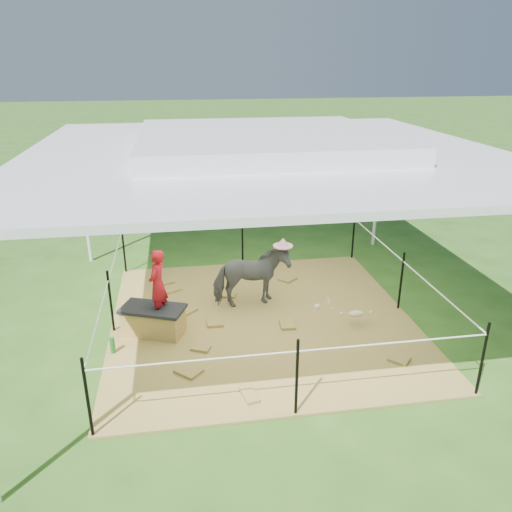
{
  "coord_description": "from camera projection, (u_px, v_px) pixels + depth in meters",
  "views": [
    {
      "loc": [
        -1.19,
        -6.77,
        3.82
      ],
      "look_at": [
        0.0,
        0.6,
        0.85
      ],
      "focal_mm": 35.0,
      "sensor_mm": 36.0,
      "label": 1
    }
  ],
  "objects": [
    {
      "name": "pony",
      "position": [
        251.0,
        277.0,
        8.04
      ],
      "size": [
        1.26,
        0.69,
        1.01
      ],
      "primitive_type": "imported",
      "rotation": [
        0.0,
        0.0,
        1.7
      ],
      "color": "#48484D",
      "rests_on": "hay_patch"
    },
    {
      "name": "canopy_tent",
      "position": [
        263.0,
        147.0,
        6.81
      ],
      "size": [
        6.3,
        6.3,
        2.9
      ],
      "color": "silver",
      "rests_on": "ground"
    },
    {
      "name": "foal",
      "position": [
        357.0,
        312.0,
        7.54
      ],
      "size": [
        0.79,
        0.48,
        0.43
      ],
      "primitive_type": null,
      "rotation": [
        0.0,
        0.0,
        -0.07
      ],
      "color": "beige",
      "rests_on": "hay_patch"
    },
    {
      "name": "pink_hat",
      "position": [
        251.0,
        243.0,
        7.82
      ],
      "size": [
        0.32,
        0.32,
        0.15
      ],
      "primitive_type": "cylinder",
      "color": "pink",
      "rests_on": "pony"
    },
    {
      "name": "hay_patch",
      "position": [
        262.0,
        320.0,
        7.8
      ],
      "size": [
        4.6,
        4.6,
        0.03
      ],
      "primitive_type": "cube",
      "color": "brown",
      "rests_on": "ground"
    },
    {
      "name": "woman",
      "position": [
        157.0,
        278.0,
        7.07
      ],
      "size": [
        0.37,
        0.44,
        1.02
      ],
      "primitive_type": "imported",
      "rotation": [
        0.0,
        0.0,
        -1.96
      ],
      "color": "red",
      "rests_on": "straw_bale"
    },
    {
      "name": "straw_bale",
      "position": [
        154.0,
        322.0,
        7.32
      ],
      "size": [
        0.95,
        0.72,
        0.38
      ],
      "primitive_type": "cube",
      "rotation": [
        0.0,
        0.0,
        -0.39
      ],
      "color": "#B98B43",
      "rests_on": "hay_patch"
    },
    {
      "name": "picnic_table_far",
      "position": [
        385.0,
        169.0,
        16.81
      ],
      "size": [
        1.87,
        1.5,
        0.7
      ],
      "primitive_type": "cube",
      "rotation": [
        0.0,
        0.0,
        -0.19
      ],
      "color": "brown",
      "rests_on": "ground"
    },
    {
      "name": "dark_cloth",
      "position": [
        153.0,
        309.0,
        7.24
      ],
      "size": [
        1.02,
        0.78,
        0.05
      ],
      "primitive_type": "cube",
      "rotation": [
        0.0,
        0.0,
        -0.39
      ],
      "color": "black",
      "rests_on": "straw_bale"
    },
    {
      "name": "green_bottle",
      "position": [
        112.0,
        345.0,
        6.85
      ],
      "size": [
        0.09,
        0.09,
        0.24
      ],
      "primitive_type": "cylinder",
      "rotation": [
        0.0,
        0.0,
        -0.39
      ],
      "color": "#186E23",
      "rests_on": "hay_patch"
    },
    {
      "name": "trash_barrel",
      "position": [
        369.0,
        187.0,
        14.15
      ],
      "size": [
        0.66,
        0.66,
        0.82
      ],
      "primitive_type": "cylinder",
      "rotation": [
        0.0,
        0.0,
        -0.32
      ],
      "color": "#1649A8",
      "rests_on": "ground"
    },
    {
      "name": "rope_fence",
      "position": [
        262.0,
        283.0,
        7.56
      ],
      "size": [
        4.54,
        4.54,
        1.0
      ],
      "color": "black",
      "rests_on": "ground"
    },
    {
      "name": "picnic_table_near",
      "position": [
        294.0,
        177.0,
        15.33
      ],
      "size": [
        2.41,
        2.21,
        0.82
      ],
      "primitive_type": "cube",
      "rotation": [
        0.0,
        0.0,
        0.53
      ],
      "color": "#56371D",
      "rests_on": "ground"
    },
    {
      "name": "distant_person",
      "position": [
        283.0,
        176.0,
        14.39
      ],
      "size": [
        0.77,
        0.71,
        1.29
      ],
      "primitive_type": "imported",
      "rotation": [
        0.0,
        0.0,
        3.57
      ],
      "color": "#3280BE",
      "rests_on": "ground"
    },
    {
      "name": "ground",
      "position": [
        262.0,
        320.0,
        7.8
      ],
      "size": [
        90.0,
        90.0,
        0.0
      ],
      "primitive_type": "plane",
      "color": "#2D5919",
      "rests_on": "ground"
    }
  ]
}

